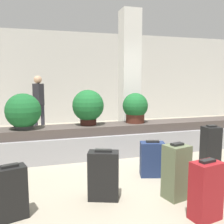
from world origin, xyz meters
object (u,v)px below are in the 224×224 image
object	(u,v)px
pillar	(129,77)
suitcase_1	(206,191)
potted_plant_2	(23,112)
traveler_0	(39,99)
suitcase_4	(11,193)
suitcase_5	(152,159)
potted_plant_0	(135,108)
suitcase_6	(103,175)
suitcase_0	(210,148)
potted_plant_1	(88,107)
suitcase_3	(176,172)

from	to	relation	value
pillar	suitcase_1	world-z (taller)	pillar
suitcase_1	potted_plant_2	bearing A→B (deg)	116.62
traveler_0	suitcase_1	bearing A→B (deg)	162.91
suitcase_4	suitcase_5	bearing A→B (deg)	2.20
suitcase_1	potted_plant_0	distance (m)	2.74
potted_plant_2	suitcase_4	bearing A→B (deg)	-91.38
potted_plant_0	suitcase_1	bearing A→B (deg)	-94.54
suitcase_4	suitcase_6	size ratio (longest dim) A/B	0.95
suitcase_0	potted_plant_2	xyz separation A→B (m)	(-3.07, 1.34, 0.58)
suitcase_1	suitcase_5	size ratio (longest dim) A/B	1.17
traveler_0	suitcase_6	bearing A→B (deg)	154.54
pillar	potted_plant_1	world-z (taller)	pillar
suitcase_5	suitcase_6	size ratio (longest dim) A/B	0.88
potted_plant_1	suitcase_0	bearing A→B (deg)	-37.58
pillar	suitcase_1	distance (m)	3.84
suitcase_6	suitcase_4	bearing A→B (deg)	-152.23
suitcase_5	pillar	bearing A→B (deg)	94.53
suitcase_0	pillar	bearing A→B (deg)	108.42
suitcase_0	traveler_0	bearing A→B (deg)	127.31
suitcase_0	potted_plant_2	size ratio (longest dim) A/B	1.19
suitcase_4	potted_plant_2	bearing A→B (deg)	72.10
suitcase_5	potted_plant_0	size ratio (longest dim) A/B	0.93
potted_plant_0	potted_plant_2	size ratio (longest dim) A/B	0.95
pillar	potted_plant_2	xyz separation A→B (m)	(-2.45, -0.98, -0.64)
suitcase_6	suitcase_0	bearing A→B (deg)	33.27
suitcase_1	suitcase_4	size ratio (longest dim) A/B	1.09
suitcase_3	potted_plant_2	world-z (taller)	potted_plant_2
potted_plant_0	suitcase_0	bearing A→B (deg)	-58.93
suitcase_5	suitcase_6	bearing A→B (deg)	-135.02
suitcase_5	potted_plant_0	distance (m)	1.53
pillar	suitcase_0	size ratio (longest dim) A/B	4.07
suitcase_3	potted_plant_1	world-z (taller)	potted_plant_1
suitcase_0	suitcase_4	world-z (taller)	suitcase_0
potted_plant_0	potted_plant_1	size ratio (longest dim) A/B	0.89
suitcase_5	potted_plant_0	bearing A→B (deg)	95.67
potted_plant_1	potted_plant_0	bearing A→B (deg)	-1.72
suitcase_1	pillar	bearing A→B (deg)	72.21
suitcase_5	potted_plant_0	xyz separation A→B (m)	(0.24, 1.35, 0.67)
pillar	suitcase_5	world-z (taller)	pillar
suitcase_4	traveler_0	bearing A→B (deg)	69.61
suitcase_0	traveler_0	xyz separation A→B (m)	(-2.80, 4.15, 0.61)
pillar	suitcase_3	xyz separation A→B (m)	(-0.48, -3.06, -1.24)
pillar	suitcase_6	bearing A→B (deg)	-116.31
pillar	suitcase_6	world-z (taller)	pillar
suitcase_0	potted_plant_1	world-z (taller)	potted_plant_1
potted_plant_1	potted_plant_2	distance (m)	1.23
suitcase_3	potted_plant_0	distance (m)	2.23
suitcase_6	traveler_0	size ratio (longest dim) A/B	0.40
suitcase_5	suitcase_4	bearing A→B (deg)	-145.69
suitcase_1	suitcase_3	size ratio (longest dim) A/B	0.93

